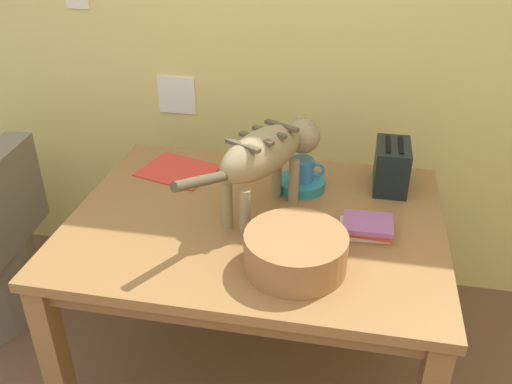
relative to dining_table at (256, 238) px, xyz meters
name	(u,v)px	position (x,y,z in m)	size (l,w,h in m)	color
wall_rear	(312,12)	(0.09, 0.74, 0.62)	(4.21, 0.11, 2.50)	#EAD47B
dining_table	(256,238)	(0.00, 0.00, 0.00)	(1.25, 0.95, 0.72)	olive
cat	(269,153)	(0.03, 0.06, 0.30)	(0.37, 0.61, 0.31)	#957F5C
saucer_bowl	(301,184)	(0.12, 0.23, 0.10)	(0.18, 0.18, 0.04)	teal
coffee_mug	(302,169)	(0.13, 0.23, 0.16)	(0.13, 0.09, 0.08)	#3273BF
magazine	(178,171)	(-0.37, 0.27, 0.09)	(0.28, 0.22, 0.01)	red
book_stack	(367,226)	(0.37, -0.02, 0.11)	(0.17, 0.15, 0.05)	silver
wicker_basket	(295,251)	(0.17, -0.24, 0.14)	(0.30, 0.30, 0.11)	#9E693E
toaster	(392,166)	(0.45, 0.31, 0.17)	(0.12, 0.20, 0.18)	black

